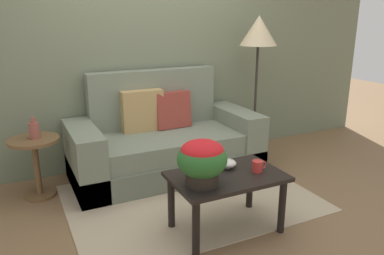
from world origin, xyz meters
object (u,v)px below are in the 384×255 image
Objects in this scene: table_vase at (34,130)px; snack_bowl at (227,163)px; couch at (164,144)px; side_table at (36,157)px; coffee_mug at (258,166)px; floor_lamp at (258,38)px; coffee_table at (227,184)px; potted_plant at (202,159)px.

snack_bowl is at bearing -41.37° from table_vase.
couch is 9.86× the size of table_vase.
coffee_mug is at bearing -41.16° from side_table.
side_table reaches higher than snack_bowl.
table_vase is (-2.45, -0.02, -0.75)m from floor_lamp.
coffee_table is 5.90× the size of snack_bowl.
coffee_mug is at bearing -43.53° from snack_bowl.
coffee_table is at bearing -131.77° from floor_lamp.
potted_plant reaches higher than side_table.
potted_plant reaches higher than snack_bowl.
side_table is 2.86× the size of table_vase.
floor_lamp is at bearing 48.23° from coffee_table.
coffee_mug is at bearing 2.49° from potted_plant.
floor_lamp is (1.18, 1.32, 1.01)m from coffee_table.
side_table is 3.89× the size of snack_bowl.
potted_plant is 0.41m from snack_bowl.
potted_plant is at bearing -52.91° from side_table.
side_table is at bearing -179.88° from couch.
table_vase is at bearing 138.63° from snack_bowl.
couch is 5.46× the size of potted_plant.
coffee_table is (0.00, -1.29, 0.07)m from couch.
potted_plant is 1.71m from table_vase.
couch reaches higher than coffee_mug.
snack_bowl is at bearing 30.26° from potted_plant.
potted_plant is 2.45× the size of snack_bowl.
floor_lamp is at bearing 0.54° from table_vase.
coffee_table is 1.82m from side_table.
snack_bowl is (-0.18, 0.17, -0.01)m from coffee_mug.
floor_lamp reaches higher than potted_plant.
couch reaches higher than side_table.
floor_lamp is 11.23× the size of snack_bowl.
coffee_table is 0.53× the size of floor_lamp.
floor_lamp reaches higher than snack_bowl.
snack_bowl is (0.07, 0.12, 0.12)m from coffee_table.
table_vase is (-1.27, 0.00, 0.33)m from couch.
potted_plant reaches higher than coffee_table.
side_table is 1.74m from potted_plant.
coffee_mug is 0.63× the size of table_vase.
coffee_table is at bearing -121.41° from snack_bowl.
potted_plant reaches higher than coffee_mug.
coffee_table is 1.52× the size of side_table.
side_table is at bearing -161.50° from table_vase.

